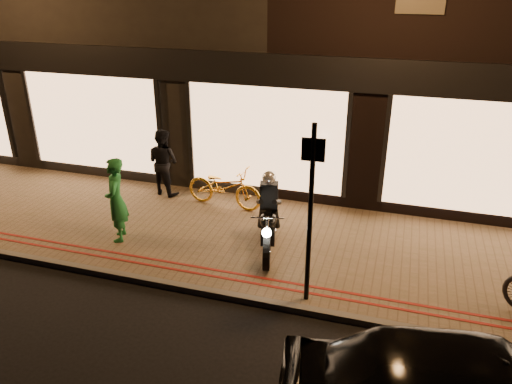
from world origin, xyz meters
TOP-DOWN VIEW (x-y plane):
  - ground at (0.00, 0.00)m, footprint 90.00×90.00m
  - sidewalk at (0.00, 2.00)m, footprint 50.00×4.00m
  - kerb_stone at (0.00, 0.05)m, footprint 50.00×0.14m
  - red_kerb_lines at (0.00, 0.55)m, footprint 50.00×0.26m
  - building_row at (-0.00, 8.99)m, footprint 48.00×10.11m
  - motorcycle at (0.72, 1.66)m, footprint 0.71×1.91m
  - sign_post at (1.77, 0.29)m, footprint 0.35×0.08m
  - bicycle_gold at (-0.78, 3.25)m, footprint 1.89×0.84m
  - person_green at (-2.26, 1.19)m, footprint 0.63×0.74m
  - person_dark at (-2.42, 3.52)m, footprint 0.91×0.79m

SIDE VIEW (x-z plane):
  - ground at x=0.00m, z-range 0.00..0.00m
  - sidewalk at x=0.00m, z-range 0.00..0.12m
  - kerb_stone at x=0.00m, z-range 0.00..0.12m
  - red_kerb_lines at x=0.00m, z-range 0.12..0.13m
  - bicycle_gold at x=-0.78m, z-range 0.12..1.08m
  - motorcycle at x=0.72m, z-range -0.06..1.53m
  - person_dark at x=-2.42m, z-range 0.12..1.74m
  - person_green at x=-2.26m, z-range 0.12..1.84m
  - sign_post at x=1.77m, z-range 0.30..3.30m
  - building_row at x=0.00m, z-range 0.00..8.50m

